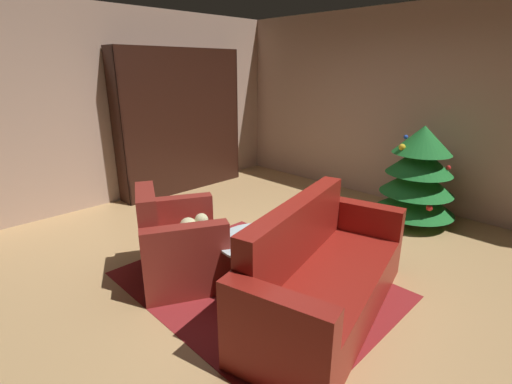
# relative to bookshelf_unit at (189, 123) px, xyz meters

# --- Properties ---
(ground_plane) EXTENTS (7.05, 7.05, 0.00)m
(ground_plane) POSITION_rel_bookshelf_unit_xyz_m (2.72, -0.92, -1.08)
(ground_plane) COLOR tan
(wall_back) EXTENTS (5.99, 0.06, 2.76)m
(wall_back) POSITION_rel_bookshelf_unit_xyz_m (2.72, 1.81, 0.30)
(wall_back) COLOR tan
(wall_back) RESTS_ON ground
(wall_left) EXTENTS (0.06, 5.53, 2.76)m
(wall_left) POSITION_rel_bookshelf_unit_xyz_m (-0.25, -0.92, 0.30)
(wall_left) COLOR tan
(wall_left) RESTS_ON ground
(area_rug) EXTENTS (2.39, 1.85, 0.01)m
(area_rug) POSITION_rel_bookshelf_unit_xyz_m (2.91, -1.36, -1.08)
(area_rug) COLOR maroon
(area_rug) RESTS_ON ground
(bookshelf_unit) EXTENTS (0.35, 2.14, 2.22)m
(bookshelf_unit) POSITION_rel_bookshelf_unit_xyz_m (0.00, 0.00, 0.00)
(bookshelf_unit) COLOR black
(bookshelf_unit) RESTS_ON ground
(armchair_red) EXTENTS (1.13, 1.06, 0.91)m
(armchair_red) POSITION_rel_bookshelf_unit_xyz_m (2.29, -1.78, -0.76)
(armchair_red) COLOR maroon
(armchair_red) RESTS_ON ground
(couch_red) EXTENTS (1.20, 2.06, 0.92)m
(couch_red) POSITION_rel_bookshelf_unit_xyz_m (3.56, -1.24, -0.77)
(couch_red) COLOR maroon
(couch_red) RESTS_ON ground
(coffee_table) EXTENTS (0.79, 0.79, 0.45)m
(coffee_table) POSITION_rel_bookshelf_unit_xyz_m (2.93, -1.31, -0.66)
(coffee_table) COLOR black
(coffee_table) RESTS_ON ground
(book_stack_on_table) EXTENTS (0.23, 0.19, 0.07)m
(book_stack_on_table) POSITION_rel_bookshelf_unit_xyz_m (2.97, -1.29, -0.59)
(book_stack_on_table) COLOR gray
(book_stack_on_table) RESTS_ON coffee_table
(bottle_on_table) EXTENTS (0.07, 0.07, 0.28)m
(bottle_on_table) POSITION_rel_bookshelf_unit_xyz_m (3.10, -1.18, -0.51)
(bottle_on_table) COLOR #165724
(bottle_on_table) RESTS_ON coffee_table
(decorated_tree) EXTENTS (0.99, 0.99, 1.27)m
(decorated_tree) POSITION_rel_bookshelf_unit_xyz_m (3.30, 1.14, -0.44)
(decorated_tree) COLOR brown
(decorated_tree) RESTS_ON ground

